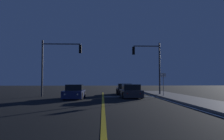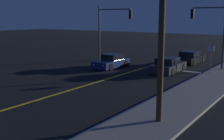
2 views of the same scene
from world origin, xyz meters
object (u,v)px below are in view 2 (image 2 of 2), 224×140
utility_pole_right (162,11)px  traffic_signal_near_right (212,26)px  car_side_waiting_black (190,58)px  car_mid_block_charcoal (168,66)px  car_distant_tail_navy (112,62)px  street_sign_corner (211,55)px  traffic_signal_far_left (110,24)px

utility_pole_right → traffic_signal_near_right: bearing=98.0°
car_side_waiting_black → traffic_signal_near_right: bearing=-39.6°
car_mid_block_charcoal → utility_pole_right: size_ratio=0.44×
car_distant_tail_navy → street_sign_corner: (9.02, 1.73, 1.12)m
car_distant_tail_navy → car_mid_block_charcoal: (5.51, 1.00, 0.00)m
car_mid_block_charcoal → utility_pole_right: 13.90m
car_mid_block_charcoal → car_distant_tail_navy: bearing=-171.0°
car_distant_tail_navy → car_side_waiting_black: same height
traffic_signal_near_right → car_mid_block_charcoal: bearing=52.5°
car_side_waiting_black → car_mid_block_charcoal: 5.96m
traffic_signal_far_left → traffic_signal_near_right: bearing=7.5°
car_mid_block_charcoal → car_side_waiting_black: bearing=89.6°
car_distant_tail_navy → street_sign_corner: street_sign_corner is taller
utility_pole_right → car_mid_block_charcoal: bearing=111.9°
car_side_waiting_black → traffic_signal_near_right: 5.07m
car_distant_tail_navy → traffic_signal_near_right: (8.22, 4.53, 3.46)m
traffic_signal_far_left → utility_pole_right: (12.77, -14.31, 1.06)m
car_mid_block_charcoal → traffic_signal_near_right: size_ratio=0.71×
utility_pole_right → street_sign_corner: size_ratio=3.90×
street_sign_corner → traffic_signal_far_left: bearing=173.0°
utility_pole_right → traffic_signal_far_left: bearing=131.7°
car_side_waiting_black → street_sign_corner: street_sign_corner is taller
car_side_waiting_black → car_mid_block_charcoal: size_ratio=1.02×
traffic_signal_far_left → street_sign_corner: traffic_signal_far_left is taller
car_distant_tail_navy → traffic_signal_far_left: bearing=-52.3°
car_side_waiting_black → traffic_signal_far_left: 9.34m
traffic_signal_far_left → utility_pole_right: size_ratio=0.62×
car_side_waiting_black → street_sign_corner: (3.60, -5.22, 1.11)m
traffic_signal_near_right → utility_pole_right: 15.90m
car_side_waiting_black → utility_pole_right: (5.00, -18.14, 4.57)m
car_side_waiting_black → street_sign_corner: bearing=-54.2°
traffic_signal_far_left → street_sign_corner: (11.37, -1.40, -2.39)m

